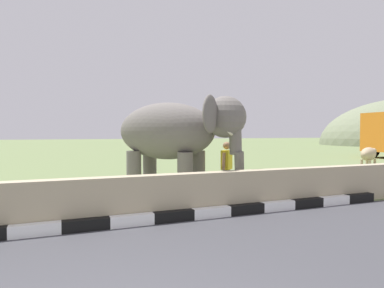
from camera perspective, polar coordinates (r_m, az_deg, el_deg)
name	(u,v)px	position (r m, az deg, el deg)	size (l,w,h in m)	color
striped_curb	(61,228)	(6.97, -21.46, -13.17)	(16.20, 0.20, 0.24)	white
barrier_parapet	(173,196)	(7.57, -3.20, -8.91)	(28.00, 0.36, 1.00)	tan
elephant	(177,133)	(9.85, -2.62, 1.94)	(3.81, 3.86, 2.94)	slate
person_handler	(227,166)	(10.14, 5.94, -3.74)	(0.53, 0.51, 1.66)	navy
cow_near	(369,155)	(18.45, 28.01, -1.61)	(1.88, 1.20, 1.23)	tan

